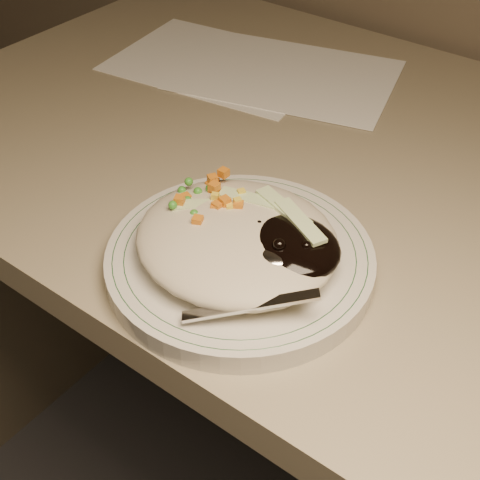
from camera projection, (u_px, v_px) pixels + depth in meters
The scene contains 5 objects.
desk at pixel (416, 326), 0.85m from camera, with size 1.40×0.70×0.74m.
plate at pixel (240, 261), 0.63m from camera, with size 0.25×0.25×0.02m, color silver.
plate_rim at pixel (240, 253), 0.63m from camera, with size 0.24×0.24×0.00m.
meal at pixel (243, 238), 0.61m from camera, with size 0.20×0.19×0.05m.
papers at pixel (252, 69), 0.96m from camera, with size 0.43×0.29×0.00m.
Camera 1 is at (0.17, 0.79, 1.18)m, focal length 50.00 mm.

